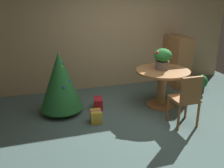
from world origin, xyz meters
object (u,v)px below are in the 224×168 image
object	(u,v)px
wooden_chair_near	(187,98)
potted_plant	(200,83)
holiday_tree	(60,81)
gift_box_gold	(96,116)
flower_vase	(163,58)
wooden_cabinet	(177,61)
gift_box_red	(98,103)
round_dining_table	(162,81)

from	to	relation	value
wooden_chair_near	potted_plant	xyz separation A→B (m)	(1.23, 1.29, -0.29)
holiday_tree	gift_box_gold	size ratio (longest dim) A/B	4.82
gift_box_gold	flower_vase	bearing A→B (deg)	13.35
gift_box_gold	wooden_cabinet	bearing A→B (deg)	29.00
wooden_cabinet	potted_plant	bearing A→B (deg)	-67.11
holiday_tree	potted_plant	xyz separation A→B (m)	(3.23, 0.12, -0.41)
flower_vase	potted_plant	distance (m)	1.49
gift_box_red	gift_box_gold	size ratio (longest dim) A/B	1.28
potted_plant	flower_vase	bearing A→B (deg)	-163.68
flower_vase	potted_plant	bearing A→B (deg)	16.32
holiday_tree	gift_box_gold	xyz separation A→B (m)	(0.54, -0.59, -0.54)
round_dining_table	wooden_chair_near	world-z (taller)	wooden_chair_near
wooden_chair_near	holiday_tree	distance (m)	2.32
flower_vase	gift_box_gold	distance (m)	1.75
flower_vase	wooden_cabinet	xyz separation A→B (m)	(0.96, 0.99, -0.39)
round_dining_table	potted_plant	bearing A→B (deg)	18.31
wooden_chair_near	wooden_cabinet	world-z (taller)	wooden_cabinet
holiday_tree	gift_box_red	world-z (taller)	holiday_tree
round_dining_table	gift_box_gold	distance (m)	1.55
wooden_chair_near	potted_plant	world-z (taller)	wooden_chair_near
gift_box_red	gift_box_gold	world-z (taller)	gift_box_gold
flower_vase	holiday_tree	size ratio (longest dim) A/B	0.35
gift_box_red	round_dining_table	bearing A→B (deg)	-10.92
wooden_chair_near	wooden_cabinet	size ratio (longest dim) A/B	0.75
gift_box_red	gift_box_gold	bearing A→B (deg)	-108.29
round_dining_table	gift_box_gold	xyz separation A→B (m)	(-1.46, -0.30, -0.44)
wooden_chair_near	gift_box_gold	size ratio (longest dim) A/B	3.73
flower_vase	gift_box_gold	world-z (taller)	flower_vase
wooden_chair_near	holiday_tree	xyz separation A→B (m)	(-2.00, 1.17, 0.12)
holiday_tree	round_dining_table	bearing A→B (deg)	-8.19
round_dining_table	gift_box_red	world-z (taller)	round_dining_table
holiday_tree	potted_plant	world-z (taller)	holiday_tree
wooden_chair_near	gift_box_gold	distance (m)	1.63
potted_plant	gift_box_red	bearing A→B (deg)	-176.34
wooden_chair_near	gift_box_gold	xyz separation A→B (m)	(-1.46, 0.59, -0.42)
gift_box_red	flower_vase	bearing A→B (deg)	-8.83
round_dining_table	wooden_cabinet	bearing A→B (deg)	47.31
gift_box_red	wooden_cabinet	size ratio (longest dim) A/B	0.26
round_dining_table	holiday_tree	xyz separation A→B (m)	(-2.00, 0.29, 0.11)
round_dining_table	gift_box_red	size ratio (longest dim) A/B	3.34
wooden_chair_near	potted_plant	size ratio (longest dim) A/B	2.11
round_dining_table	gift_box_red	xyz separation A→B (m)	(-1.28, 0.25, -0.44)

